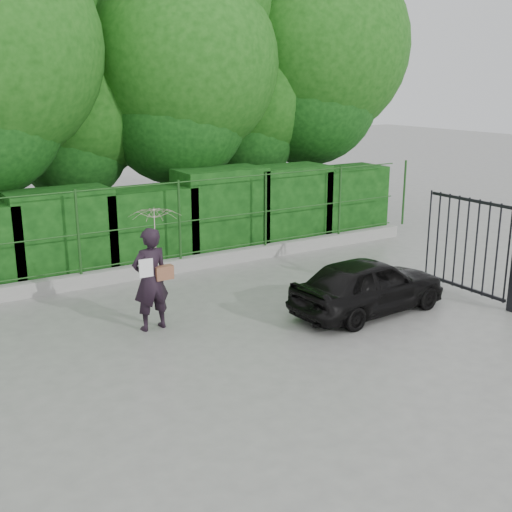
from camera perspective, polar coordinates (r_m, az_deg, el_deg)
ground at (r=10.91m, az=1.65°, el=-7.45°), size 80.00×80.00×0.00m
kerb at (r=14.61m, az=-8.11°, el=-1.01°), size 14.00×0.25×0.30m
fence at (r=14.44m, az=-7.46°, el=3.12°), size 14.13×0.06×1.80m
hedge at (r=15.28m, az=-9.97°, el=2.92°), size 14.20×1.20×2.28m
trees at (r=17.46m, az=-9.62°, el=16.43°), size 17.10×6.15×8.08m
gate at (r=13.09m, az=20.59°, el=0.92°), size 0.22×2.33×2.36m
woman at (r=11.15m, az=-9.12°, el=0.29°), size 0.94×0.90×2.16m
car at (r=12.16m, az=9.97°, el=-2.54°), size 3.24×1.46×1.08m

